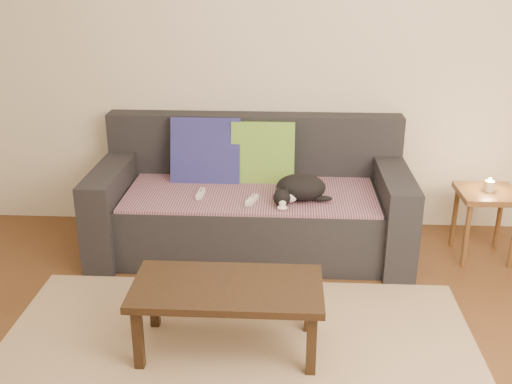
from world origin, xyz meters
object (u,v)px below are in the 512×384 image
cat (299,188)px  side_table (487,203)px  sofa (252,205)px  wii_remote_a (201,194)px  coffee_table (227,293)px  wii_remote_b (252,200)px

cat → side_table: cat is taller
sofa → wii_remote_a: size_ratio=14.00×
coffee_table → side_table: bearing=35.4°
side_table → coffee_table: (-1.61, -1.14, -0.06)m
cat → wii_remote_a: (-0.65, 0.04, -0.07)m
sofa → coffee_table: bearing=-92.2°
cat → wii_remote_a: 0.65m
cat → coffee_table: bearing=-121.5°
sofa → side_table: size_ratio=4.42×
sofa → coffee_table: size_ratio=2.20×
wii_remote_b → cat: bearing=-62.5°
wii_remote_a → wii_remote_b: same height
wii_remote_a → side_table: 1.89m
side_table → cat: bearing=-173.5°
wii_remote_a → coffee_table: wii_remote_a is taller
wii_remote_b → coffee_table: wii_remote_b is taller
sofa → cat: size_ratio=5.40×
cat → side_table: size_ratio=0.82×
wii_remote_a → side_table: (1.89, 0.10, -0.06)m
wii_remote_b → side_table: side_table is taller
coffee_table → sofa: bearing=87.8°
sofa → wii_remote_a: bearing=-151.4°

